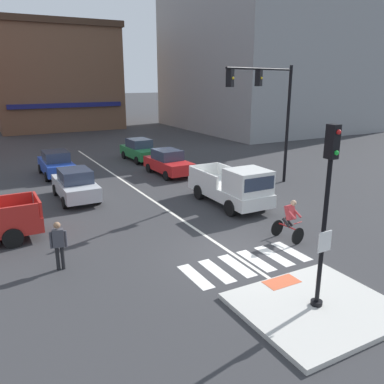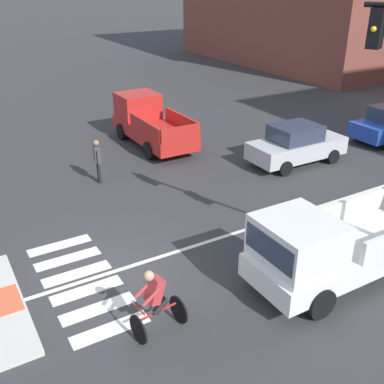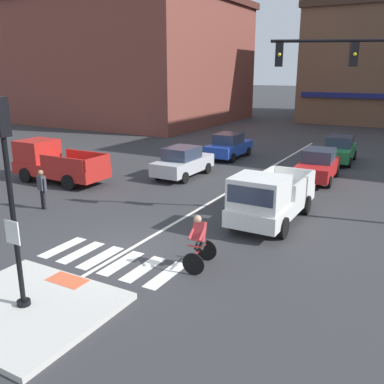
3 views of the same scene
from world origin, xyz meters
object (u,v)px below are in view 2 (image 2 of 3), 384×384
object	(u,v)px
pickup_truck_white_eastbound_mid	(330,249)
cyclist	(156,301)
pickup_truck_red_cross_left	(149,122)
pedestrian_at_curb_left	(98,158)
car_silver_westbound_far	(296,144)

from	to	relation	value
pickup_truck_white_eastbound_mid	cyclist	bearing A→B (deg)	-96.44
pickup_truck_red_cross_left	pedestrian_at_curb_left	world-z (taller)	pickup_truck_red_cross_left
pickup_truck_red_cross_left	pedestrian_at_curb_left	size ratio (longest dim) A/B	3.06
pickup_truck_red_cross_left	pedestrian_at_curb_left	bearing A→B (deg)	-49.06
car_silver_westbound_far	pickup_truck_white_eastbound_mid	size ratio (longest dim) A/B	0.80
car_silver_westbound_far	pickup_truck_red_cross_left	bearing A→B (deg)	-142.42
car_silver_westbound_far	cyclist	size ratio (longest dim) A/B	2.45
car_silver_westbound_far	pedestrian_at_curb_left	world-z (taller)	pedestrian_at_curb_left
pickup_truck_red_cross_left	cyclist	distance (m)	12.58
pickup_truck_white_eastbound_mid	pedestrian_at_curb_left	world-z (taller)	pickup_truck_white_eastbound_mid
car_silver_westbound_far	pickup_truck_white_eastbound_mid	world-z (taller)	pickup_truck_white_eastbound_mid
pickup_truck_white_eastbound_mid	cyclist	size ratio (longest dim) A/B	3.04
pickup_truck_red_cross_left	cyclist	world-z (taller)	pickup_truck_red_cross_left
car_silver_westbound_far	cyclist	bearing A→B (deg)	-57.25
pickup_truck_white_eastbound_mid	pickup_truck_red_cross_left	bearing A→B (deg)	176.43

